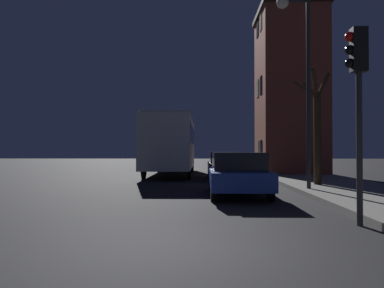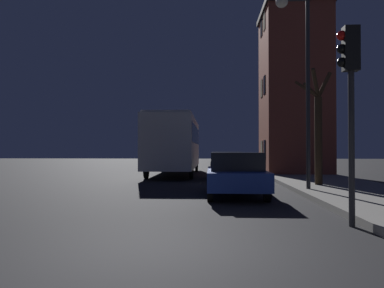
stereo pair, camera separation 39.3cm
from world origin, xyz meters
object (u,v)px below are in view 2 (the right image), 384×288
object	(u,v)px
car_near_lane	(236,173)
car_mid_lane	(227,165)
bare_tree	(318,127)
bus	(175,141)
traffic_light	(349,82)
streetlamp	(298,56)

from	to	relation	value
car_near_lane	car_mid_lane	xyz separation A→B (m)	(0.02, 7.18, -0.03)
car_mid_lane	car_near_lane	bearing A→B (deg)	-90.12
bare_tree	bus	bearing A→B (deg)	128.01
traffic_light	bare_tree	distance (m)	7.44
streetlamp	bus	size ratio (longest dim) A/B	0.65
bare_tree	bus	world-z (taller)	bare_tree
traffic_light	car_near_lane	bearing A→B (deg)	112.20
car_mid_lane	streetlamp	bearing A→B (deg)	-70.56
streetlamp	car_mid_lane	distance (m)	7.89
bare_tree	car_near_lane	bearing A→B (deg)	-144.02
streetlamp	bus	xyz separation A→B (m)	(-5.31, 9.85, -2.78)
traffic_light	car_near_lane	xyz separation A→B (m)	(-1.97, 4.84, -2.13)
streetlamp	traffic_light	xyz separation A→B (m)	(-0.28, -5.68, -1.97)
car_mid_lane	bare_tree	bearing A→B (deg)	-54.57
bus	car_near_lane	xyz separation A→B (m)	(3.06, -10.70, -1.33)
bus	car_mid_lane	world-z (taller)	bus
streetlamp	car_mid_lane	bearing A→B (deg)	109.44
traffic_light	car_mid_lane	xyz separation A→B (m)	(-1.96, 12.02, -2.16)
streetlamp	bare_tree	bearing A→B (deg)	54.99
traffic_light	car_near_lane	size ratio (longest dim) A/B	0.91
streetlamp	traffic_light	distance (m)	6.02
bus	car_mid_lane	size ratio (longest dim) A/B	2.63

